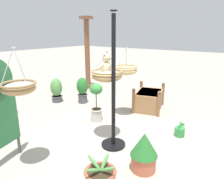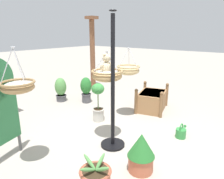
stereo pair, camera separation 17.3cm
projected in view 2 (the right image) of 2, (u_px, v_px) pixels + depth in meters
The scene contains 14 objects.
ground_plane at pixel (115, 139), 3.99m from camera, with size 40.00×40.00×0.00m, color #A8A093.
display_pole_central at pixel (113, 109), 3.57m from camera, with size 0.44×0.44×2.36m.
hanging_basket_with_teddy at pixel (107, 75), 3.68m from camera, with size 0.57×0.57×0.55m.
teddy_bear at pixel (106, 65), 3.65m from camera, with size 0.27×0.24×0.40m.
hanging_basket_left_high at pixel (18, 86), 2.89m from camera, with size 0.49×0.49×0.65m.
hanging_basket_right_low at pixel (128, 70), 4.80m from camera, with size 0.55×0.55×0.64m.
greenhouse_pillar_left at pixel (93, 54), 7.42m from camera, with size 0.35×0.35×2.55m.
wooden_planter_box at pixel (152, 100), 5.44m from camera, with size 1.12×0.94×0.66m.
potted_plant_fern_front at pixel (61, 89), 6.09m from camera, with size 0.34×0.34×0.71m.
potted_plant_tall_leafy at pixel (141, 152), 3.00m from camera, with size 0.41×0.41×0.61m.
potted_plant_bushy_green at pixel (98, 102), 4.68m from camera, with size 0.29×0.29×0.91m.
potted_plant_small_succulent at pixel (86, 89), 5.96m from camera, with size 0.33×0.33×0.76m.
potted_plant_conical_shrub at pixel (96, 178), 2.67m from camera, with size 0.47×0.48×0.46m.
watering_can at pixel (181, 133), 4.03m from camera, with size 0.35×0.20×0.30m.
Camera 2 is at (-2.83, -2.17, 2.03)m, focal length 32.59 mm.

